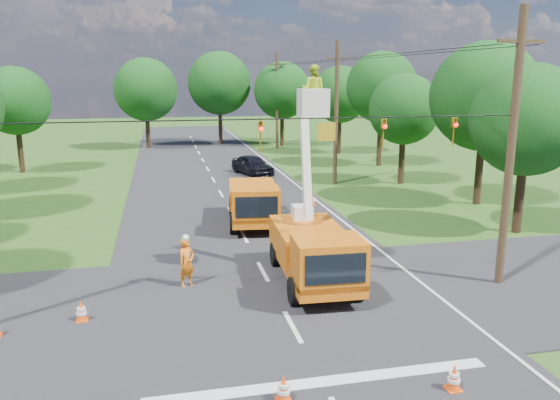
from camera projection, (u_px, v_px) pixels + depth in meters
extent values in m
plane|color=#284F17|center=(221.00, 194.00, 35.97)|extent=(140.00, 140.00, 0.00)
cube|color=black|center=(221.00, 194.00, 35.97)|extent=(12.00, 100.00, 0.06)
cube|color=black|center=(279.00, 302.00, 18.83)|extent=(56.00, 10.00, 0.07)
cube|color=silver|center=(322.00, 383.00, 13.88)|extent=(9.00, 0.45, 0.02)
cube|color=silver|center=(303.00, 191.00, 37.14)|extent=(0.12, 90.00, 0.02)
cube|color=orange|center=(313.00, 262.00, 20.60)|extent=(2.61, 6.43, 0.47)
cube|color=orange|center=(328.00, 261.00, 18.23)|extent=(2.40, 1.90, 1.58)
cube|color=black|center=(336.00, 269.00, 17.36)|extent=(2.00, 0.16, 1.00)
cube|color=orange|center=(308.00, 239.00, 21.26)|extent=(2.66, 4.01, 1.05)
cylinder|color=black|center=(294.00, 291.00, 18.55)|extent=(0.38, 0.98, 0.97)
cylinder|color=black|center=(357.00, 287.00, 18.91)|extent=(0.38, 0.98, 0.97)
cylinder|color=black|center=(275.00, 254.00, 22.40)|extent=(0.38, 0.98, 0.97)
cylinder|color=black|center=(328.00, 251.00, 22.76)|extent=(0.38, 0.98, 0.97)
cube|color=silver|center=(302.00, 212.00, 22.20)|extent=(0.83, 0.83, 0.58)
cube|color=silver|center=(306.00, 158.00, 21.12)|extent=(0.36, 1.42, 4.57)
cube|color=silver|center=(313.00, 103.00, 19.58)|extent=(1.05, 1.05, 1.00)
imported|color=#C6E526|center=(313.00, 89.00, 19.47)|extent=(1.03, 0.94, 1.70)
cube|color=orange|center=(253.00, 209.00, 28.85)|extent=(3.02, 6.51, 0.47)
cube|color=orange|center=(256.00, 204.00, 26.48)|extent=(2.50, 2.04, 1.57)
cube|color=black|center=(257.00, 207.00, 25.60)|extent=(1.98, 0.29, 1.00)
cube|color=orange|center=(252.00, 194.00, 29.51)|extent=(2.90, 4.14, 1.05)
cylinder|color=black|center=(233.00, 225.00, 26.87)|extent=(0.44, 1.00, 0.96)
cylinder|color=black|center=(278.00, 223.00, 27.08)|extent=(0.44, 1.00, 0.96)
cylinder|color=black|center=(232.00, 206.00, 30.73)|extent=(0.44, 1.00, 0.96)
cylinder|color=black|center=(271.00, 205.00, 30.95)|extent=(0.44, 1.00, 0.96)
imported|color=orange|center=(187.00, 263.00, 20.07)|extent=(0.81, 0.76, 1.86)
imported|color=black|center=(253.00, 165.00, 42.95)|extent=(3.21, 4.88, 1.54)
cone|color=#F0490C|center=(284.00, 388.00, 13.01)|extent=(0.36, 0.36, 0.70)
cube|color=#F0490C|center=(284.00, 400.00, 13.09)|extent=(0.38, 0.38, 0.04)
cylinder|color=white|center=(284.00, 385.00, 13.00)|extent=(0.26, 0.26, 0.09)
cylinder|color=white|center=(284.00, 391.00, 13.03)|extent=(0.31, 0.31, 0.09)
cone|color=#F0490C|center=(454.00, 377.00, 13.48)|extent=(0.36, 0.36, 0.70)
cube|color=#F0490C|center=(453.00, 389.00, 13.56)|extent=(0.38, 0.38, 0.04)
cylinder|color=white|center=(454.00, 375.00, 13.47)|extent=(0.26, 0.26, 0.09)
cylinder|color=white|center=(454.00, 380.00, 13.50)|extent=(0.31, 0.31, 0.09)
cone|color=#F0490C|center=(272.00, 222.00, 27.69)|extent=(0.36, 0.36, 0.70)
cube|color=#F0490C|center=(272.00, 229.00, 27.77)|extent=(0.38, 0.38, 0.04)
cylinder|color=white|center=(272.00, 221.00, 27.68)|extent=(0.26, 0.26, 0.09)
cylinder|color=white|center=(272.00, 224.00, 27.71)|extent=(0.31, 0.31, 0.09)
cone|color=#F0490C|center=(81.00, 310.00, 17.30)|extent=(0.36, 0.36, 0.70)
cube|color=#F0490C|center=(82.00, 320.00, 17.37)|extent=(0.38, 0.38, 0.04)
cylinder|color=white|center=(81.00, 309.00, 17.28)|extent=(0.26, 0.26, 0.09)
cylinder|color=white|center=(81.00, 313.00, 17.32)|extent=(0.31, 0.31, 0.09)
cone|color=#F0490C|center=(313.00, 199.00, 32.82)|extent=(0.36, 0.36, 0.70)
cube|color=#F0490C|center=(313.00, 205.00, 32.90)|extent=(0.38, 0.38, 0.04)
cylinder|color=white|center=(313.00, 198.00, 32.81)|extent=(0.26, 0.26, 0.09)
cylinder|color=white|center=(313.00, 201.00, 32.84)|extent=(0.31, 0.31, 0.09)
cylinder|color=#4C3823|center=(511.00, 152.00, 19.49)|extent=(0.30, 0.30, 10.00)
cube|color=#4C3823|center=(521.00, 41.00, 18.65)|extent=(1.80, 0.12, 0.12)
cylinder|color=#4C3823|center=(336.00, 114.00, 38.54)|extent=(0.30, 0.30, 10.00)
cube|color=#4C3823|center=(337.00, 58.00, 37.69)|extent=(1.80, 0.12, 0.12)
cylinder|color=#4C3823|center=(277.00, 101.00, 57.58)|extent=(0.30, 0.30, 10.00)
cube|color=#4C3823|center=(277.00, 64.00, 56.73)|extent=(1.80, 0.12, 0.12)
cylinder|color=black|center=(263.00, 119.00, 17.32)|extent=(18.00, 0.04, 0.04)
cube|color=#AB8814|center=(326.00, 132.00, 17.86)|extent=(0.60, 0.05, 0.60)
imported|color=#AB8814|center=(261.00, 137.00, 17.42)|extent=(0.16, 0.20, 1.00)
sphere|color=#FF0C0C|center=(261.00, 129.00, 17.25)|extent=(0.14, 0.14, 0.14)
imported|color=#AB8814|center=(383.00, 134.00, 18.30)|extent=(0.16, 0.20, 1.00)
sphere|color=#FF0C0C|center=(385.00, 126.00, 18.13)|extent=(0.14, 0.14, 0.14)
imported|color=#AB8814|center=(454.00, 132.00, 18.84)|extent=(0.16, 0.20, 1.00)
sphere|color=#FF0C0C|center=(456.00, 125.00, 18.67)|extent=(0.14, 0.14, 0.14)
cylinder|color=#382616|center=(20.00, 147.00, 43.85)|extent=(0.44, 0.44, 4.05)
sphere|color=#103E13|center=(15.00, 101.00, 43.03)|extent=(5.40, 5.40, 5.40)
cylinder|color=#382616|center=(520.00, 193.00, 26.92)|extent=(0.44, 0.44, 3.96)
sphere|color=#103E13|center=(527.00, 120.00, 26.12)|extent=(5.40, 5.40, 5.40)
cylinder|color=#382616|center=(479.00, 167.00, 32.88)|extent=(0.44, 0.44, 4.58)
sphere|color=#103E13|center=(485.00, 97.00, 31.95)|extent=(6.40, 6.40, 6.40)
cylinder|color=#382616|center=(402.00, 157.00, 39.26)|extent=(0.44, 0.44, 3.78)
sphere|color=#103E13|center=(404.00, 109.00, 38.49)|extent=(5.00, 5.00, 5.00)
cylinder|color=#382616|center=(380.00, 138.00, 47.10)|extent=(0.44, 0.44, 4.75)
sphere|color=#103E13|center=(382.00, 87.00, 46.14)|extent=(6.00, 6.00, 6.00)
cylinder|color=#382616|center=(339.00, 133.00, 54.58)|extent=(0.44, 0.44, 4.14)
sphere|color=#103E13|center=(340.00, 94.00, 53.74)|extent=(5.60, 5.60, 5.60)
cylinder|color=#382616|center=(148.00, 128.00, 58.24)|extent=(0.44, 0.44, 4.40)
sphere|color=#103E13|center=(146.00, 90.00, 57.34)|extent=(6.60, 6.60, 6.60)
cylinder|color=#382616|center=(220.00, 123.00, 61.76)|extent=(0.44, 0.44, 4.84)
sphere|color=#103E13|center=(219.00, 83.00, 60.78)|extent=(7.00, 7.00, 7.00)
cylinder|color=#382616|center=(282.00, 126.00, 60.33)|extent=(0.44, 0.44, 4.31)
sphere|color=#103E13|center=(282.00, 90.00, 59.45)|extent=(6.20, 6.20, 6.20)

